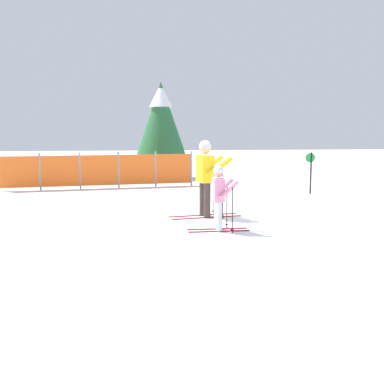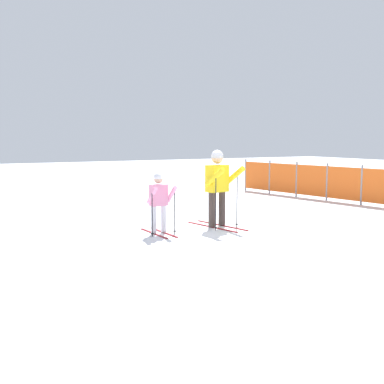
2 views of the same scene
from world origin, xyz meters
name	(u,v)px [view 1 (image 1 of 2)]	position (x,y,z in m)	size (l,w,h in m)	color
ground_plane	(216,217)	(0.00, 0.00, 0.00)	(60.00, 60.00, 0.00)	white
skier_adult	(206,171)	(-0.21, 0.04, 1.02)	(1.64, 0.80, 1.70)	maroon
skier_child	(219,193)	(-0.15, -1.42, 0.74)	(1.19, 0.58, 1.26)	maroon
safety_fence	(99,170)	(-3.01, 5.32, 0.59)	(6.14, 0.96, 1.17)	gray
conifer_far	(161,119)	(-0.89, 8.33, 2.29)	(1.99, 1.99, 3.70)	#4C3823
trail_marker	(311,168)	(3.35, 3.36, 0.77)	(0.27, 0.10, 1.24)	black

